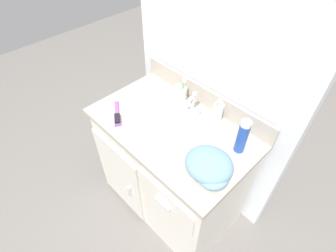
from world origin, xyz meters
name	(u,v)px	position (x,y,z in m)	size (l,w,h in m)	color
ground_plane	(171,199)	(0.00, 0.00, 0.00)	(6.00, 6.00, 0.00)	slate
wall_back	(217,49)	(0.00, 0.32, 1.10)	(1.08, 0.08, 2.20)	silver
vanity	(170,167)	(0.00, 0.00, 0.40)	(0.90, 0.56, 0.77)	silver
backsplash	(204,96)	(0.00, 0.26, 0.83)	(0.90, 0.02, 0.12)	#B2A899
sink_faucet	(192,106)	(0.00, 0.16, 0.82)	(0.09, 0.09, 0.14)	silver
toothbrush_cup	(180,95)	(-0.11, 0.18, 0.82)	(0.08, 0.08, 0.18)	white
soap_dispenser	(217,113)	(0.14, 0.19, 0.84)	(0.05, 0.06, 0.16)	white
shaving_cream_can	(242,137)	(0.34, 0.12, 0.86)	(0.05, 0.05, 0.19)	#234CB2
hairbrush	(117,116)	(-0.26, -0.17, 0.78)	(0.18, 0.13, 0.03)	purple
hand_towel	(210,167)	(0.33, -0.09, 0.81)	(0.23, 0.21, 0.09)	#6B8EA8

